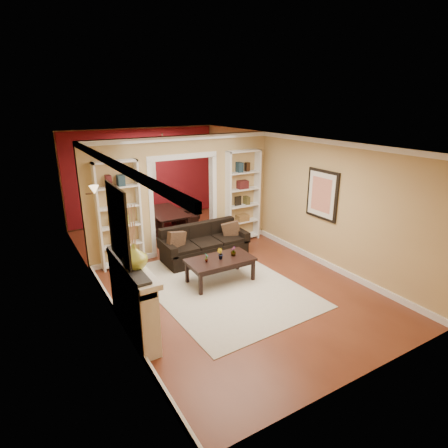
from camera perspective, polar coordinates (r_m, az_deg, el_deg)
floor at (r=8.18m, az=-2.42°, el=-6.58°), size 8.00×8.00×0.00m
ceiling at (r=7.45m, az=-2.70°, el=12.59°), size 8.00×8.00×0.00m
wall_back at (r=11.30m, az=-12.33°, el=7.30°), size 8.00×0.00×8.00m
wall_front at (r=4.81m, az=21.06°, el=-8.96°), size 8.00×0.00×8.00m
wall_left at (r=6.98m, az=-19.03°, el=-0.19°), size 0.00×8.00×8.00m
wall_right at (r=8.95m, az=10.26°, el=4.55°), size 0.00×8.00×8.00m
partition_wall at (r=8.74m, az=-6.31°, el=4.40°), size 4.50×0.15×2.70m
red_back_panel at (r=11.27m, az=-12.27°, el=7.13°), size 4.44×0.04×2.64m
dining_window at (r=11.19m, az=-12.28°, el=8.25°), size 0.78×0.03×0.98m
area_rug at (r=7.40m, az=-0.39°, el=-9.35°), size 2.71×3.69×0.01m
sofa at (r=8.46m, az=-2.99°, el=-2.87°), size 1.97×0.85×0.77m
pillow_left at (r=8.09m, az=-7.32°, el=-2.43°), size 0.46×0.25×0.44m
pillow_right at (r=8.70m, az=1.11°, el=-0.88°), size 0.41×0.27×0.40m
coffee_table at (r=7.46m, az=-0.58°, el=-7.05°), size 1.31×0.73×0.49m
plant_left at (r=7.19m, az=-2.68°, el=-5.13°), size 0.11×0.12×0.19m
plant_center at (r=7.32m, az=-0.59°, el=-4.57°), size 0.13×0.14×0.21m
plant_right at (r=7.47m, az=1.43°, el=-4.17°), size 0.13×0.13×0.19m
bookshelf_left at (r=8.14m, az=-15.69°, el=1.28°), size 0.90×0.30×2.30m
bookshelf_right at (r=9.38m, az=2.82°, el=4.20°), size 0.90×0.30×2.30m
fireplace at (r=5.97m, az=-13.51°, el=-10.98°), size 0.32×1.70×1.16m
vase at (r=5.46m, az=-13.47°, el=-4.86°), size 0.44×0.44×0.38m
mirror at (r=5.45m, az=-15.86°, el=-0.03°), size 0.03×0.95×1.10m
wall_sconce at (r=7.39m, az=-19.60°, el=4.64°), size 0.18×0.18×0.22m
framed_art at (r=8.17m, az=14.69°, el=4.35°), size 0.04×0.85×1.05m
dining_table at (r=10.41m, az=-8.75°, el=0.49°), size 1.59×0.89×0.56m
dining_chair_nw at (r=9.90m, az=-11.08°, el=0.58°), size 0.48×0.48×0.95m
dining_chair_ne at (r=10.33m, az=-5.32°, el=1.12°), size 0.51×0.51×0.78m
dining_chair_sw at (r=10.48m, az=-12.18°, el=0.94°), size 0.39×0.39×0.75m
dining_chair_se at (r=10.84m, az=-6.71°, el=2.03°), size 0.42×0.42×0.82m
chandelier at (r=9.98m, az=-10.12°, el=9.90°), size 0.50×0.50×0.30m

